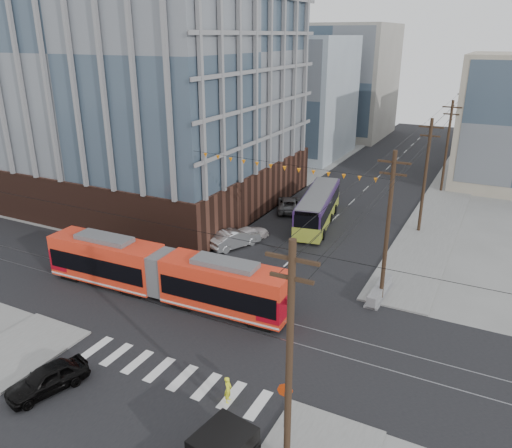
{
  "coord_description": "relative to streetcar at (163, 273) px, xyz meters",
  "views": [
    {
      "loc": [
        15.0,
        -21.67,
        18.01
      ],
      "look_at": [
        -0.35,
        8.34,
        5.22
      ],
      "focal_mm": 35.0,
      "sensor_mm": 36.0,
      "label": 1
    }
  ],
  "objects": [
    {
      "name": "parked_car_silver",
      "position": [
        0.11,
        10.37,
        -1.05
      ],
      "size": [
        3.61,
        5.25,
        1.64
      ],
      "primitive_type": "imported",
      "rotation": [
        0.0,
        0.0,
        2.72
      ],
      "color": "#BBBEC1",
      "rests_on": "ground"
    },
    {
      "name": "parked_car_white",
      "position": [
        0.54,
        12.35,
        -1.24
      ],
      "size": [
        2.98,
        4.71,
        1.27
      ],
      "primitive_type": "imported",
      "rotation": [
        0.0,
        0.0,
        2.85
      ],
      "color": "silver",
      "rests_on": "ground"
    },
    {
      "name": "stop_sign",
      "position": [
        13.27,
        -8.08,
        -0.62
      ],
      "size": [
        0.93,
        0.93,
        2.51
      ],
      "primitive_type": null,
      "rotation": [
        0.0,
        0.0,
        0.26
      ],
      "color": "#A82E09",
      "rests_on": "ground"
    },
    {
      "name": "jersey_barrier",
      "position": [
        14.1,
        7.23,
        -1.43
      ],
      "size": [
        1.16,
        4.45,
        0.88
      ],
      "primitive_type": "cube",
      "rotation": [
        0.0,
        0.0,
        -0.04
      ],
      "color": "slate",
      "rests_on": "ground"
    },
    {
      "name": "bg_bldg_nw_near",
      "position": [
        -11.2,
        47.85,
        7.13
      ],
      "size": [
        18.0,
        16.0,
        18.0
      ],
      "primitive_type": "cube",
      "color": "#8C99A5",
      "rests_on": "ground"
    },
    {
      "name": "utility_pole_far",
      "position": [
        14.3,
        51.85,
        3.63
      ],
      "size": [
        0.3,
        0.3,
        11.0
      ],
      "primitive_type": "cylinder",
      "color": "black",
      "rests_on": "ground"
    },
    {
      "name": "parked_car_grey",
      "position": [
        0.47,
        21.84,
        -1.14
      ],
      "size": [
        4.35,
        5.82,
        1.47
      ],
      "primitive_type": "imported",
      "rotation": [
        0.0,
        0.0,
        3.55
      ],
      "color": "#5C5C5D",
      "rests_on": "ground"
    },
    {
      "name": "ground",
      "position": [
        5.8,
        -4.15,
        -1.87
      ],
      "size": [
        160.0,
        160.0,
        0.0
      ],
      "primitive_type": "plane",
      "color": "slate"
    },
    {
      "name": "office_building",
      "position": [
        -16.2,
        18.85,
        12.43
      ],
      "size": [
        30.0,
        25.0,
        28.6
      ],
      "primitive_type": "cube",
      "color": "#381E16",
      "rests_on": "ground"
    },
    {
      "name": "pedestrian",
      "position": [
        9.87,
        -7.64,
        -1.12
      ],
      "size": [
        0.48,
        0.62,
        1.51
      ],
      "primitive_type": "imported",
      "rotation": [
        0.0,
        0.0,
        1.8
      ],
      "color": "#F3F728",
      "rests_on": "ground"
    },
    {
      "name": "city_bus",
      "position": [
        4.69,
        19.4,
        -0.16
      ],
      "size": [
        4.72,
        12.35,
        3.42
      ],
      "primitive_type": null,
      "rotation": [
        0.0,
        0.0,
        0.18
      ],
      "color": "#331C4E",
      "rests_on": "ground"
    },
    {
      "name": "black_sedan",
      "position": [
        0.76,
        -11.27,
        -1.14
      ],
      "size": [
        3.01,
        4.65,
        1.47
      ],
      "primitive_type": "imported",
      "rotation": [
        0.0,
        0.0,
        -0.32
      ],
      "color": "black",
      "rests_on": "ground"
    },
    {
      "name": "bg_bldg_nw_far",
      "position": [
        -8.2,
        67.85,
        8.13
      ],
      "size": [
        16.0,
        18.0,
        20.0
      ],
      "primitive_type": "cube",
      "color": "gray",
      "rests_on": "ground"
    },
    {
      "name": "streetcar",
      "position": [
        0.0,
        0.0,
        0.0
      ],
      "size": [
        19.52,
        3.36,
        3.75
      ],
      "primitive_type": null,
      "rotation": [
        0.0,
        0.0,
        0.03
      ],
      "color": "red",
      "rests_on": "ground"
    },
    {
      "name": "utility_pole_near",
      "position": [
        14.3,
        -10.15,
        3.63
      ],
      "size": [
        0.3,
        0.3,
        11.0
      ],
      "primitive_type": "cylinder",
      "color": "black",
      "rests_on": "ground"
    }
  ]
}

